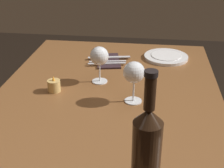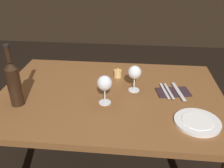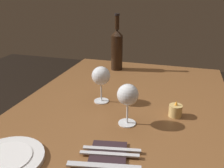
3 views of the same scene
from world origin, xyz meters
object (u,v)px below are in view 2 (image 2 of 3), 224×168
wine_glass_right (105,84)px  dinner_plate (197,122)px  folded_napkin (173,92)px  wine_bottle (14,83)px  votive_candle (118,74)px  table_knife (178,91)px  wine_glass_left (135,73)px  fork_outer (165,91)px  fork_inner (169,91)px

wine_glass_right → dinner_plate: 0.50m
dinner_plate → folded_napkin: dinner_plate is taller
wine_bottle → votive_candle: bearing=36.9°
wine_bottle → folded_napkin: bearing=13.8°
dinner_plate → folded_napkin: bearing=106.1°
wine_glass_right → table_knife: (0.41, 0.15, -0.11)m
wine_glass_left → fork_outer: (0.18, -0.01, -0.10)m
wine_glass_left → dinner_plate: size_ratio=0.72×
fork_inner → wine_glass_right: bearing=-157.5°
dinner_plate → votive_candle: bearing=132.6°
fork_outer → table_knife: bearing=0.0°
folded_napkin → fork_outer: size_ratio=1.16×
wine_bottle → votive_candle: (0.51, 0.38, -0.11)m
votive_candle → fork_inner: votive_candle is taller
wine_bottle → fork_inner: 0.86m
votive_candle → table_knife: 0.41m
fork_outer → dinner_plate: bearing=-65.1°
fork_inner → fork_outer: 0.02m
dinner_plate → folded_napkin: 0.29m
votive_candle → fork_inner: 0.36m
folded_napkin → table_knife: 0.03m
dinner_plate → fork_outer: 0.31m
wine_glass_left → votive_candle: (-0.11, 0.17, -0.09)m
wine_bottle → fork_outer: wine_bottle is taller
folded_napkin → table_knife: size_ratio=0.99×
votive_candle → fork_outer: 0.34m
wine_glass_left → wine_bottle: bearing=-161.0°
wine_glass_left → wine_glass_right: bearing=-134.9°
wine_glass_left → table_knife: (0.26, -0.01, -0.10)m
folded_napkin → table_knife: (0.03, 0.00, 0.01)m
votive_candle → fork_inner: bearing=-29.0°
fork_inner → table_knife: (0.06, 0.00, 0.00)m
wine_glass_left → table_knife: wine_glass_left is taller
wine_bottle → folded_napkin: 0.88m
wine_glass_left → wine_bottle: 0.65m
folded_napkin → wine_glass_left: bearing=178.5°
wine_bottle → table_knife: bearing=13.3°
wine_glass_right → wine_bottle: (-0.47, -0.06, 0.01)m
wine_glass_left → fork_inner: (0.20, -0.01, -0.10)m
folded_napkin → votive_candle: bearing=152.8°
fork_inner → fork_outer: bearing=180.0°
wine_glass_right → fork_outer: size_ratio=0.91×
wine_glass_right → wine_bottle: 0.47m
votive_candle → table_knife: bearing=-25.3°
folded_napkin → fork_outer: 0.05m
votive_candle → folded_napkin: 0.38m
wine_glass_right → votive_candle: 0.34m
dinner_plate → fork_outer: dinner_plate is taller
votive_candle → fork_outer: (0.29, -0.17, -0.01)m
table_knife → dinner_plate: bearing=-79.7°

